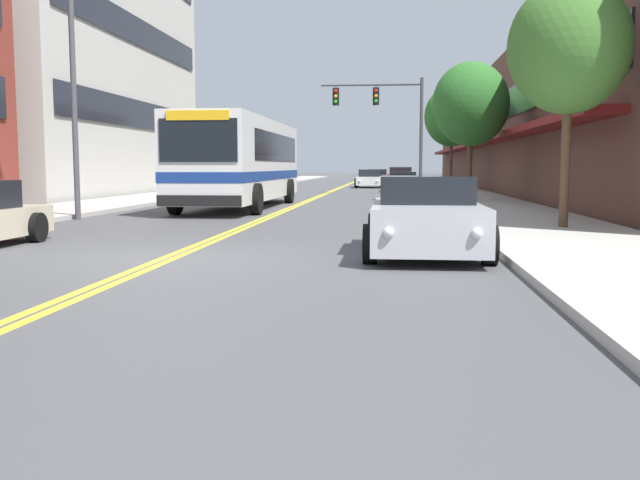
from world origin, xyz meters
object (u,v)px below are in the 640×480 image
(car_navy_parked_left_near, at_px, (242,185))
(car_dark_grey_moving_third, at_px, (373,178))
(car_red_parked_right_far, at_px, (400,177))
(car_white_moving_lead, at_px, (369,179))
(car_silver_parked_right_foreground, at_px, (426,218))
(city_bus, at_px, (242,159))
(traffic_signal_mast, at_px, (386,112))
(fire_hydrant, at_px, (463,197))
(car_slate_blue_moving_second, at_px, (378,177))
(street_tree_right_far, at_px, (452,116))
(street_tree_right_near, at_px, (569,47))
(car_beige_parked_left_mid, at_px, (263,180))
(car_black_parked_right_mid, at_px, (403,183))
(street_tree_right_mid, at_px, (471,104))
(street_lamp_left_near, at_px, (80,31))

(car_navy_parked_left_near, height_order, car_dark_grey_moving_third, car_dark_grey_moving_third)
(car_red_parked_right_far, distance_m, car_dark_grey_moving_third, 3.62)
(car_white_moving_lead, bearing_deg, car_silver_parked_right_foreground, -86.73)
(city_bus, xyz_separation_m, traffic_signal_mast, (5.20, 12.38, 2.59))
(city_bus, distance_m, fire_hydrant, 8.50)
(car_slate_blue_moving_second, bearing_deg, car_white_moving_lead, -91.26)
(car_silver_parked_right_foreground, distance_m, street_tree_right_far, 31.45)
(street_tree_right_near, relative_size, fire_hydrant, 6.62)
(car_navy_parked_left_near, relative_size, car_slate_blue_moving_second, 1.13)
(car_slate_blue_moving_second, height_order, traffic_signal_mast, traffic_signal_mast)
(car_beige_parked_left_mid, bearing_deg, traffic_signal_mast, -36.87)
(car_black_parked_right_mid, height_order, street_tree_right_mid, street_tree_right_mid)
(car_beige_parked_left_mid, height_order, car_white_moving_lead, car_beige_parked_left_mid)
(city_bus, height_order, car_slate_blue_moving_second, city_bus)
(car_white_moving_lead, relative_size, street_tree_right_mid, 0.77)
(car_navy_parked_left_near, relative_size, car_red_parked_right_far, 1.00)
(fire_hydrant, bearing_deg, car_slate_blue_moving_second, 94.90)
(traffic_signal_mast, bearing_deg, car_beige_parked_left_mid, 143.13)
(city_bus, xyz_separation_m, car_silver_parked_right_foreground, (6.15, -13.73, -1.16))
(car_beige_parked_left_mid, bearing_deg, car_navy_parked_left_near, -89.43)
(street_tree_right_near, distance_m, street_tree_right_far, 26.62)
(car_navy_parked_left_near, distance_m, car_red_parked_right_far, 18.72)
(car_slate_blue_moving_second, xyz_separation_m, car_dark_grey_moving_third, (-0.22, -7.47, 0.01))
(street_lamp_left_near, height_order, street_tree_right_far, street_lamp_left_near)
(car_red_parked_right_far, relative_size, street_tree_right_far, 0.79)
(car_black_parked_right_mid, bearing_deg, car_white_moving_lead, 104.60)
(car_black_parked_right_mid, bearing_deg, car_slate_blue_moving_second, 95.04)
(street_tree_right_far, bearing_deg, car_white_moving_lead, 123.32)
(car_slate_blue_moving_second, height_order, street_tree_right_far, street_tree_right_far)
(traffic_signal_mast, height_order, street_lamp_left_near, street_lamp_left_near)
(street_tree_right_far, bearing_deg, car_slate_blue_moving_second, 102.74)
(car_dark_grey_moving_third, bearing_deg, car_black_parked_right_mid, -81.60)
(city_bus, bearing_deg, car_slate_blue_moving_second, 83.76)
(city_bus, height_order, street_tree_right_mid, street_tree_right_mid)
(street_tree_right_near, bearing_deg, car_red_parked_right_far, 95.08)
(street_tree_right_near, distance_m, street_tree_right_mid, 13.77)
(city_bus, distance_m, car_slate_blue_moving_second, 38.95)
(car_silver_parked_right_foreground, height_order, fire_hydrant, car_silver_parked_right_foreground)
(city_bus, relative_size, street_tree_right_far, 1.93)
(car_red_parked_right_far, distance_m, street_tree_right_near, 37.91)
(car_navy_parked_left_near, relative_size, street_tree_right_mid, 0.85)
(car_beige_parked_left_mid, height_order, car_black_parked_right_mid, car_beige_parked_left_mid)
(car_white_moving_lead, bearing_deg, car_beige_parked_left_mid, -133.01)
(car_navy_parked_left_near, distance_m, fire_hydrant, 18.05)
(car_black_parked_right_mid, relative_size, street_lamp_left_near, 0.52)
(traffic_signal_mast, distance_m, fire_hydrant, 16.17)
(street_lamp_left_near, xyz_separation_m, street_tree_right_near, (12.69, -2.73, -1.09))
(car_white_moving_lead, relative_size, fire_hydrant, 5.22)
(city_bus, bearing_deg, car_silver_parked_right_foreground, -65.86)
(car_beige_parked_left_mid, height_order, car_red_parked_right_far, car_red_parked_right_far)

